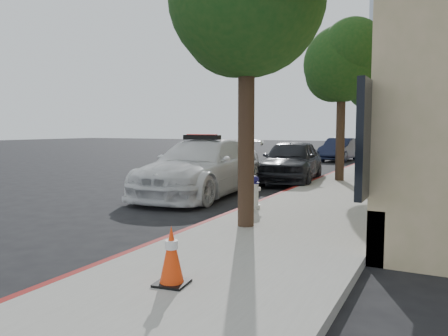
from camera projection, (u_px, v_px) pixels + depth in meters
ground at (174, 205)px, 11.17m from camera, size 120.00×120.00×0.00m
sidewalk at (376, 173)px, 18.43m from camera, size 3.20×50.00×0.15m
curb_strip at (340, 171)px, 19.12m from camera, size 0.12×50.00×0.15m
tower_left at (408, 24)px, 116.88m from camera, size 18.00×14.00×60.00m
tree_mid at (343, 63)px, 14.80m from camera, size 2.77×2.64×5.43m
tree_far at (376, 80)px, 21.88m from camera, size 3.10×3.00×5.81m
police_car at (202, 167)px, 12.72m from camera, size 2.60×5.74×1.78m
parked_car_mid at (291, 161)px, 15.76m from camera, size 2.43×4.77×1.56m
parked_car_far at (339, 150)px, 26.17m from camera, size 1.72×4.24×1.37m
fire_hydrant at (254, 192)px, 9.78m from camera, size 0.31×0.29×0.75m
traffic_cone at (172, 256)px, 5.00m from camera, size 0.40×0.40×0.69m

